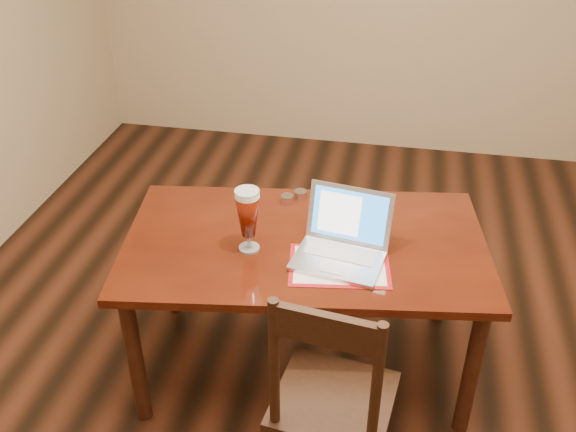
# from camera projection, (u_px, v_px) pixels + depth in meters

# --- Properties ---
(ground) EXTENTS (5.00, 5.00, 0.00)m
(ground) POSITION_uv_depth(u_px,v_px,m) (346.00, 368.00, 3.15)
(ground) COLOR black
(ground) RESTS_ON ground
(room_shell) EXTENTS (4.51, 5.01, 2.71)m
(room_shell) POSITION_uv_depth(u_px,v_px,m) (371.00, 2.00, 2.20)
(room_shell) COLOR tan
(room_shell) RESTS_ON ground
(dining_table) EXTENTS (1.68, 1.10, 1.02)m
(dining_table) POSITION_uv_depth(u_px,v_px,m) (305.00, 255.00, 2.82)
(dining_table) COLOR #441609
(dining_table) RESTS_ON ground
(dining_chair) EXTENTS (0.48, 0.47, 1.02)m
(dining_chair) POSITION_uv_depth(u_px,v_px,m) (332.00, 402.00, 2.36)
(dining_chair) COLOR black
(dining_chair) RESTS_ON ground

